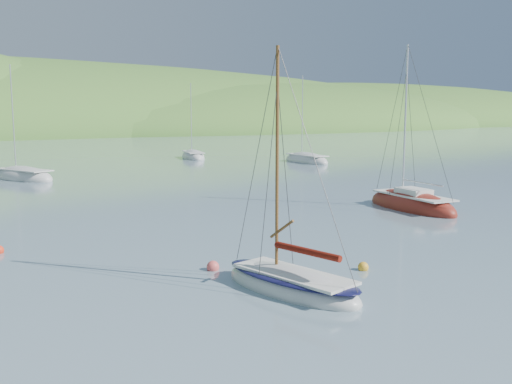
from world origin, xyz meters
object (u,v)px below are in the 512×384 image
sloop_red (411,205)px  distant_sloop_b (193,157)px  distant_sloop_d (306,161)px  daysailer_white (291,285)px  distant_sloop_a (23,177)px

sloop_red → distant_sloop_b: 43.89m
sloop_red → distant_sloop_d: (14.58, 30.68, -0.02)m
distant_sloop_d → daysailer_white: bearing=-125.1°
distant_sloop_b → distant_sloop_d: bearing=-39.6°
daysailer_white → distant_sloop_d: (31.04, 40.39, -0.02)m
daysailer_white → sloop_red: bearing=18.6°
sloop_red → distant_sloop_a: (-18.39, 30.36, -0.03)m
distant_sloop_a → distant_sloop_b: distant_sloop_a is taller
daysailer_white → distant_sloop_d: distant_sloop_d is taller
sloop_red → distant_sloop_b: sloop_red is taller
sloop_red → distant_sloop_d: distant_sloop_d is taller
daysailer_white → distant_sloop_d: 50.94m
distant_sloop_a → distant_sloop_d: bearing=-23.6°
distant_sloop_a → sloop_red: bearing=-82.9°
distant_sloop_d → sloop_red: bearing=-113.0°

